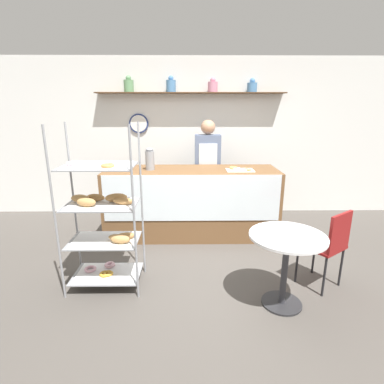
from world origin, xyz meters
The scene contains 9 objects.
ground_plane centered at (0.00, 0.00, 0.00)m, with size 14.00×14.00×0.00m, color #4C4742.
back_wall centered at (0.00, 2.12, 1.37)m, with size 10.00×0.30×2.70m.
display_counter centered at (0.00, 1.04, 0.51)m, with size 2.51×0.77×1.01m.
pastry_rack centered at (-0.92, -0.32, 0.75)m, with size 0.77×0.51×1.74m.
person_worker centered at (0.27, 1.58, 0.94)m, with size 0.41×0.23×1.69m.
cafe_table centered at (0.88, -0.69, 0.56)m, with size 0.71×0.71×0.74m.
cafe_chair centered at (1.42, -0.41, 0.54)m, with size 0.53×0.53×0.87m.
coffee_carafe centered at (-0.59, 1.01, 1.16)m, with size 0.13×0.13×0.32m.
donut_tray_counter centered at (0.69, 0.94, 1.03)m, with size 0.39×0.26×0.05m.
Camera 1 is at (-0.04, -3.23, 1.88)m, focal length 28.00 mm.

